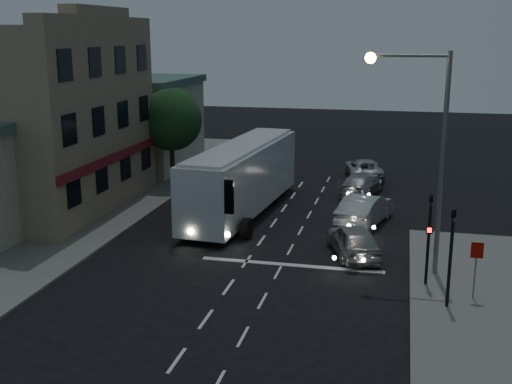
% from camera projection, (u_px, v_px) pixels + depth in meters
% --- Properties ---
extents(ground, '(120.00, 120.00, 0.00)m').
position_uv_depth(ground, '(235.00, 278.00, 26.31)').
color(ground, black).
extents(sidewalk_far, '(12.00, 50.00, 0.12)m').
position_uv_depth(sidewalk_far, '(51.00, 207.00, 36.70)').
color(sidewalk_far, slate).
rests_on(sidewalk_far, ground).
extents(road_markings, '(8.00, 30.55, 0.01)m').
position_uv_depth(road_markings, '(281.00, 254.00, 29.16)').
color(road_markings, silver).
rests_on(road_markings, ground).
extents(tour_bus, '(3.71, 12.85, 3.89)m').
position_uv_depth(tour_bus, '(242.00, 176.00, 35.25)').
color(tour_bus, silver).
rests_on(tour_bus, ground).
extents(car_suv, '(3.05, 4.64, 1.47)m').
position_uv_depth(car_suv, '(353.00, 240.00, 28.75)').
color(car_suv, '#AEAEAF').
rests_on(car_suv, ground).
extents(car_sedan_a, '(2.90, 5.17, 1.61)m').
position_uv_depth(car_sedan_a, '(365.00, 209.00, 33.49)').
color(car_sedan_a, white).
rests_on(car_sedan_a, ground).
extents(car_sedan_b, '(2.82, 4.92, 1.34)m').
position_uv_depth(car_sedan_b, '(361.00, 184.00, 39.58)').
color(car_sedan_b, '#A6A5A9').
rests_on(car_sedan_b, ground).
extents(car_sedan_c, '(3.13, 5.24, 1.36)m').
position_uv_depth(car_sedan_c, '(364.00, 169.00, 44.00)').
color(car_sedan_c, '#ACABB2').
rests_on(car_sedan_c, ground).
extents(traffic_signal_main, '(0.25, 0.35, 4.10)m').
position_uv_depth(traffic_signal_main, '(429.00, 229.00, 24.80)').
color(traffic_signal_main, black).
rests_on(traffic_signal_main, sidewalk_near).
extents(traffic_signal_side, '(0.18, 0.15, 4.10)m').
position_uv_depth(traffic_signal_side, '(451.00, 246.00, 22.78)').
color(traffic_signal_side, black).
rests_on(traffic_signal_side, sidewalk_near).
extents(regulatory_sign, '(0.45, 0.12, 2.20)m').
position_uv_depth(regulatory_sign, '(476.00, 261.00, 23.67)').
color(regulatory_sign, slate).
rests_on(regulatory_sign, sidewalk_near).
extents(streetlight, '(3.32, 0.44, 9.00)m').
position_uv_depth(streetlight, '(427.00, 138.00, 25.40)').
color(streetlight, slate).
rests_on(streetlight, sidewalk_near).
extents(main_building, '(10.12, 12.00, 11.00)m').
position_uv_depth(main_building, '(29.00, 118.00, 35.67)').
color(main_building, '#8F7A57').
rests_on(main_building, sidewalk_far).
extents(low_building_north, '(9.40, 9.40, 6.50)m').
position_uv_depth(low_building_north, '(127.00, 121.00, 47.34)').
color(low_building_north, tan).
rests_on(low_building_north, sidewalk_far).
extents(street_tree, '(4.00, 4.00, 6.20)m').
position_uv_depth(street_tree, '(171.00, 117.00, 41.22)').
color(street_tree, black).
rests_on(street_tree, sidewalk_far).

